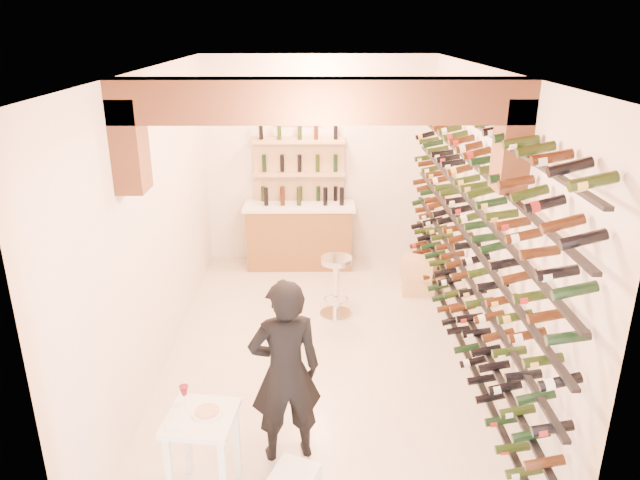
# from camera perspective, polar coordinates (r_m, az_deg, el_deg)

# --- Properties ---
(ground) EXTENTS (6.00, 6.00, 0.00)m
(ground) POSITION_cam_1_polar(r_m,az_deg,el_deg) (6.98, 0.02, -10.93)
(ground) COLOR beige
(ground) RESTS_ON ground
(room_shell) EXTENTS (3.52, 6.02, 3.21)m
(room_shell) POSITION_cam_1_polar(r_m,az_deg,el_deg) (5.87, 0.05, 6.81)
(room_shell) COLOR white
(room_shell) RESTS_ON ground
(wine_rack) EXTENTS (0.32, 5.70, 2.56)m
(wine_rack) POSITION_cam_1_polar(r_m,az_deg,el_deg) (6.51, 13.63, 1.17)
(wine_rack) COLOR black
(wine_rack) RESTS_ON ground
(back_counter) EXTENTS (1.70, 0.62, 1.29)m
(back_counter) POSITION_cam_1_polar(r_m,az_deg,el_deg) (9.15, -2.00, 0.62)
(back_counter) COLOR brown
(back_counter) RESTS_ON ground
(back_shelving) EXTENTS (1.40, 0.31, 2.73)m
(back_shelving) POSITION_cam_1_polar(r_m,az_deg,el_deg) (9.19, -2.01, 4.86)
(back_shelving) COLOR tan
(back_shelving) RESTS_ON ground
(tasting_table) EXTENTS (0.59, 0.59, 0.93)m
(tasting_table) POSITION_cam_1_polar(r_m,az_deg,el_deg) (4.93, -11.40, -17.61)
(tasting_table) COLOR white
(tasting_table) RESTS_ON ground
(person) EXTENTS (0.70, 0.54, 1.70)m
(person) POSITION_cam_1_polar(r_m,az_deg,el_deg) (5.10, -3.39, -12.66)
(person) COLOR black
(person) RESTS_ON ground
(chrome_barstool) EXTENTS (0.42, 0.42, 0.82)m
(chrome_barstool) POSITION_cam_1_polar(r_m,az_deg,el_deg) (7.60, 1.58, -4.12)
(chrome_barstool) COLOR silver
(chrome_barstool) RESTS_ON ground
(crate_lower) EXTENTS (0.46, 0.33, 0.27)m
(crate_lower) POSITION_cam_1_polar(r_m,az_deg,el_deg) (8.46, 9.47, -4.29)
(crate_lower) COLOR tan
(crate_lower) RESTS_ON ground
(crate_upper) EXTENTS (0.55, 0.47, 0.27)m
(crate_upper) POSITION_cam_1_polar(r_m,az_deg,el_deg) (8.36, 9.58, -2.62)
(crate_upper) COLOR tan
(crate_upper) RESTS_ON crate_lower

